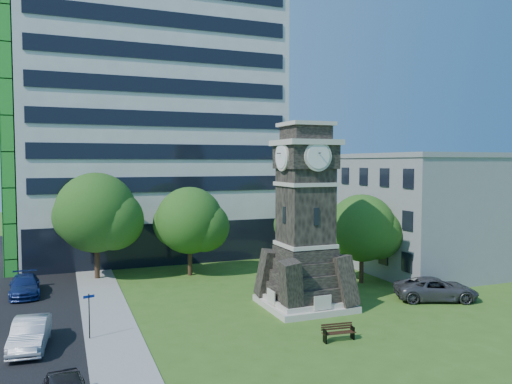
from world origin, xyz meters
name	(u,v)px	position (x,y,z in m)	size (l,w,h in m)	color
ground	(276,320)	(0.00, 0.00, 0.00)	(160.00, 160.00, 0.00)	#345D1A
sidewalk	(106,314)	(-9.50, 5.00, 0.03)	(3.00, 70.00, 0.06)	gray
clock_tower	(305,228)	(3.00, 2.00, 5.28)	(5.40, 5.40, 12.22)	beige
office_tall	(150,119)	(-3.20, 25.84, 14.22)	(26.20, 15.11, 28.60)	silver
office_low	(444,212)	(19.97, 8.00, 5.21)	(15.20, 12.20, 10.40)	gray
car_street_mid	(30,334)	(-13.65, 0.43, 0.77)	(1.63, 4.68, 1.54)	#AFB1B7
car_street_north	(25,285)	(-14.62, 11.88, 0.72)	(2.01, 4.95, 1.44)	navy
car_east_lot	(436,289)	(12.26, 0.08, 0.78)	(2.59, 5.62, 1.56)	#434347
park_bench	(338,331)	(1.79, -4.38, 0.50)	(1.81, 0.48, 0.94)	black
street_sign	(89,311)	(-10.73, 0.69, 1.57)	(0.60, 0.06, 2.51)	black
tree_nw	(97,215)	(-9.30, 15.39, 5.29)	(7.23, 6.57, 8.80)	#332114
tree_nc	(191,222)	(-1.84, 13.87, 4.52)	(6.25, 5.68, 7.55)	#332114
tree_ne	(304,224)	(9.06, 14.17, 3.82)	(5.45, 4.96, 6.46)	#332114
tree_east	(363,230)	(10.26, 6.23, 4.25)	(5.88, 5.34, 7.10)	#332114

